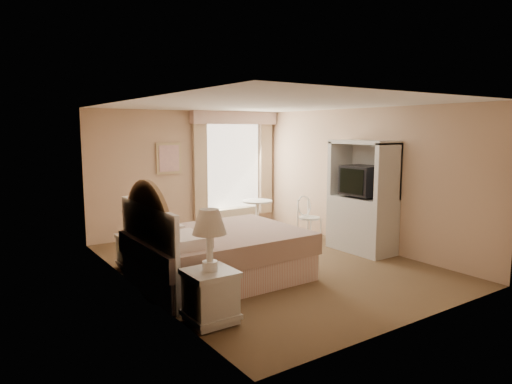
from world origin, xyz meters
TOP-DOWN VIEW (x-y plane):
  - room at (0.00, 0.00)m, footprint 4.21×5.51m
  - window at (1.05, 2.65)m, footprint 2.05×0.22m
  - framed_art at (-0.45, 2.71)m, footprint 0.52×0.04m
  - bed at (-1.11, -0.24)m, footprint 2.30×1.81m
  - nightstand_near at (-1.84, -1.50)m, footprint 0.52×0.52m
  - nightstand_far at (-1.84, 0.93)m, footprint 0.46×0.46m
  - round_table at (1.18, 1.98)m, footprint 0.62×0.62m
  - cafe_chair at (1.59, 0.87)m, footprint 0.48×0.48m
  - armoire at (1.81, -0.32)m, footprint 0.58×1.17m

SIDE VIEW (x-z plane):
  - bed at x=-1.11m, z-range -0.42..1.19m
  - nightstand_far at x=-1.84m, z-range -0.14..0.97m
  - round_table at x=1.18m, z-range 0.11..0.77m
  - nightstand_near at x=-1.84m, z-range -0.15..1.10m
  - cafe_chair at x=1.59m, z-range 0.07..0.92m
  - armoire at x=1.81m, z-range -0.17..1.77m
  - room at x=0.00m, z-range -0.01..2.50m
  - window at x=1.05m, z-range 0.09..2.60m
  - framed_art at x=-0.45m, z-range 1.24..1.86m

